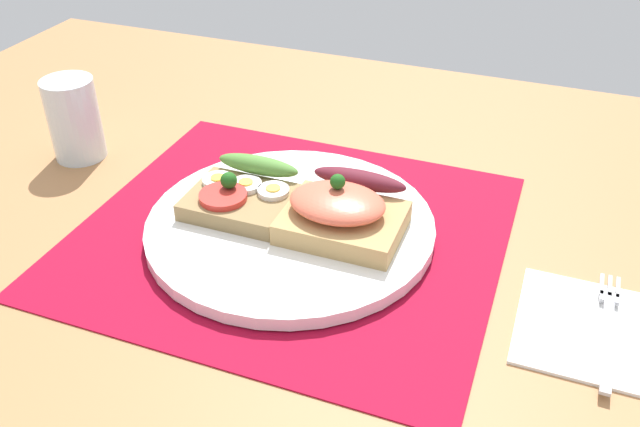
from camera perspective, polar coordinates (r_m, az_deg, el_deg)
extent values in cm
cube|color=#A36E43|center=(66.27, -2.43, -2.80)|extent=(120.00, 90.00, 3.20)
cube|color=maroon|center=(65.23, -2.47, -1.57)|extent=(39.26, 35.75, 0.30)
cylinder|color=white|center=(64.79, -2.48, -1.02)|extent=(27.22, 27.22, 1.24)
cube|color=#93774B|center=(65.91, -6.69, 0.96)|extent=(9.73, 7.85, 1.67)
cylinder|color=red|center=(64.87, -8.08, 1.43)|extent=(4.54, 4.54, 0.60)
ellipsoid|color=#4E8234|center=(68.27, -5.17, 4.03)|extent=(8.57, 2.20, 1.80)
sphere|color=#1E5919|center=(65.14, -7.60, 2.77)|extent=(1.60, 1.60, 1.60)
cylinder|color=white|center=(67.50, -8.49, 2.75)|extent=(3.06, 3.06, 0.50)
cylinder|color=yellow|center=(67.33, -8.52, 2.99)|extent=(1.38, 1.38, 0.16)
cylinder|color=white|center=(66.43, -6.19, 2.39)|extent=(3.06, 3.06, 0.50)
cylinder|color=yellow|center=(66.26, -6.21, 2.63)|extent=(1.38, 1.38, 0.16)
cylinder|color=white|center=(65.26, -3.91, 1.89)|extent=(3.06, 3.06, 0.50)
cylinder|color=yellow|center=(65.08, -3.92, 2.13)|extent=(1.38, 1.38, 0.16)
cube|color=tan|center=(62.37, 1.94, -0.73)|extent=(10.79, 8.43, 2.04)
ellipsoid|color=#EA654A|center=(61.49, 1.53, 1.04)|extent=(8.85, 6.74, 2.10)
ellipsoid|color=maroon|center=(65.01, 3.31, 2.84)|extent=(9.17, 2.20, 1.80)
sphere|color=#1E5919|center=(60.97, 1.48, 2.67)|extent=(1.40, 1.40, 1.40)
cube|color=white|center=(59.13, 23.10, -9.13)|extent=(14.47, 11.89, 0.60)
cube|color=#B7B7BC|center=(57.24, 22.81, -10.07)|extent=(0.80, 10.27, 0.32)
cube|color=#B7B7BC|center=(61.32, 22.94, -6.75)|extent=(1.50, 1.20, 0.32)
cube|color=#B7B7BC|center=(62.83, 22.41, -5.50)|extent=(0.32, 2.80, 0.32)
cube|color=#B7B7BC|center=(62.90, 22.99, -5.62)|extent=(0.32, 2.80, 0.32)
cube|color=#B7B7BC|center=(62.98, 23.57, -5.73)|extent=(0.32, 2.80, 0.32)
cylinder|color=silver|center=(80.61, -19.80, 7.41)|extent=(5.64, 5.64, 9.17)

